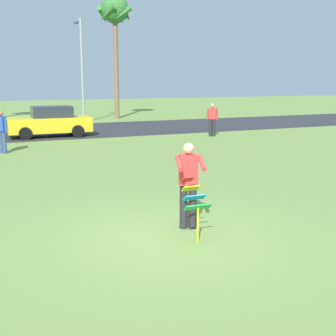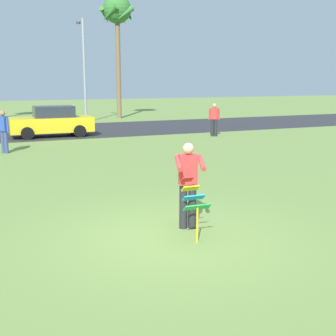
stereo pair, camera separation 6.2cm
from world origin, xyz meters
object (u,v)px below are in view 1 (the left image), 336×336
Objects in this scene: palm_tree_centre_far at (115,15)px; person_kite_flyer at (188,182)px; person_walker_near at (2,130)px; person_walker_far at (212,119)px; parked_car_yellow at (50,122)px; streetlight_pole at (81,64)px; kite_held at (194,200)px.

person_kite_flyer is at bearing -104.15° from palm_tree_centre_far.
palm_tree_centre_far is at bearing 57.03° from person_walker_near.
person_walker_far is at bearing 7.87° from person_walker_near.
person_walker_near is (-2.63, -4.67, 0.16)m from parked_car_yellow.
parked_car_yellow is at bearing 60.61° from person_walker_near.
parked_car_yellow is 0.60× the size of streetlight_pole.
kite_held is 24.34m from streetlight_pole.
person_walker_far is at bearing 58.91° from person_kite_flyer.
palm_tree_centre_far reaches higher than parked_car_yellow.
person_walker_near is at bearing -119.39° from parked_car_yellow.
person_kite_flyer is 1.51× the size of kite_held.
parked_car_yellow is 13.51m from palm_tree_centre_far.
person_kite_flyer is 14.94m from person_walker_far.
person_walker_far is (4.44, -10.47, -3.06)m from streetlight_pole.
person_walker_far is (1.27, -12.78, -6.75)m from palm_tree_centre_far.
person_walker_far is (10.50, 1.45, 0.00)m from person_walker_near.
palm_tree_centre_far is 14.50m from person_walker_far.
streetlight_pole is 11.78m from person_walker_far.
person_walker_near is (-9.23, -14.23, -6.75)m from palm_tree_centre_far.
kite_held is at bearing -90.09° from parked_car_yellow.
kite_held is 0.12× the size of palm_tree_centre_far.
person_walker_far is at bearing 59.51° from kite_held.
person_walker_near is 10.60m from person_walker_far.
kite_held is at bearing -77.70° from person_walker_near.
streetlight_pole is at bearing 81.78° from kite_held.
person_kite_flyer and person_walker_far have the same top height.
person_walker_far is (7.72, 12.80, -0.02)m from person_kite_flyer.
parked_car_yellow is (0.03, 16.62, 0.01)m from kite_held.
person_walker_near is at bearing -116.93° from streetlight_pole.
streetlight_pole is (3.42, 7.25, 3.22)m from parked_car_yellow.
streetlight_pole reaches higher than parked_car_yellow.
person_walker_far reaches higher than parked_car_yellow.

